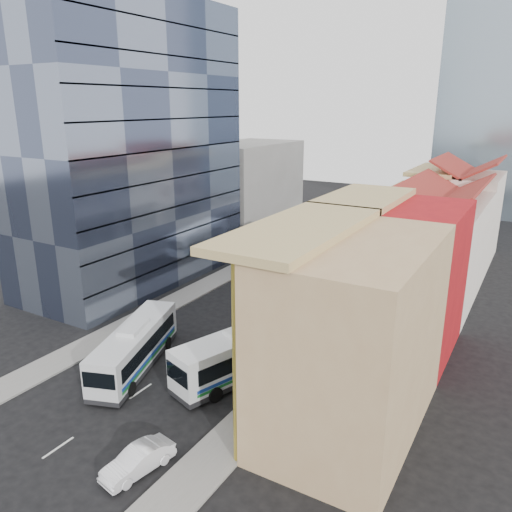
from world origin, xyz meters
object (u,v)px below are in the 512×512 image
Objects in this scene: shophouse_tan at (354,337)px; bus_left_far at (285,251)px; sedan_left at (120,374)px; bus_right at (247,351)px; office_tower at (129,147)px; sedan_right at (138,461)px; bus_left_near at (135,346)px.

shophouse_tan reaches higher than bus_left_far.
sedan_left is at bearing -78.62° from bus_left_far.
bus_right is 9.31m from sedan_left.
shophouse_tan is at bearing -24.30° from office_tower.
sedan_right is (7.41, -6.10, -0.06)m from sedan_left.
office_tower is 2.47× the size of bus_right.
bus_left_far reaches higher than sedan_left.
bus_left_far is at bearing 124.26° from shophouse_tan.
bus_left_near is 2.65× the size of sedan_right.
bus_right is (9.53, -24.98, 0.08)m from bus_left_far.
office_tower is 27.45m from sedan_left.
sedan_right is (9.74, -36.87, -1.17)m from bus_left_far.
sedan_left is (2.33, -30.77, -1.12)m from bus_left_far.
bus_left_far is (-18.24, 26.79, -4.12)m from shophouse_tan.
shophouse_tan is 32.67m from bus_left_far.
bus_right is (22.29, -12.20, -13.05)m from office_tower.
shophouse_tan is 0.47× the size of office_tower.
office_tower is at bearing 144.09° from sedan_right.
bus_left_far is (-1.66, 28.42, 0.07)m from bus_left_near.
sedan_left is 9.60m from sedan_right.
shophouse_tan is 3.13× the size of sedan_left.
bus_left_near is 11.74m from sedan_right.
bus_right is at bearing -62.07° from bus_left_far.
bus_left_far reaches higher than sedan_right.
sedan_right is at bearing -64.41° from sedan_left.
office_tower reaches higher than bus_left_far.
bus_left_near is 0.93× the size of bus_right.
bus_left_near is 2.65m from sedan_left.
bus_left_near is at bearing -47.32° from office_tower.
sedan_left is (-15.91, -3.98, -5.24)m from shophouse_tan.
office_tower is at bearing 105.05° from sedan_left.
bus_right is at bearing 13.82° from sedan_left.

